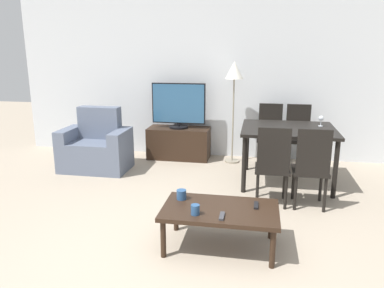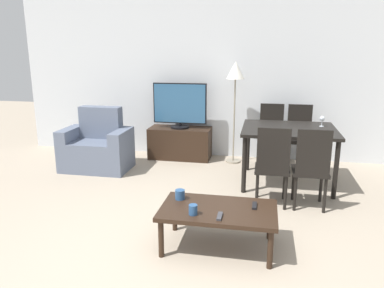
# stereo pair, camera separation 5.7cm
# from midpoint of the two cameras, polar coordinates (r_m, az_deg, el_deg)

# --- Properties ---
(ground_plane) EXTENTS (18.00, 18.00, 0.00)m
(ground_plane) POSITION_cam_midpoint_polar(r_m,az_deg,el_deg) (3.32, -4.44, -18.80)
(ground_plane) COLOR tan
(wall_back) EXTENTS (6.86, 0.06, 2.70)m
(wall_back) POSITION_cam_midpoint_polar(r_m,az_deg,el_deg) (6.34, 4.11, 10.16)
(wall_back) COLOR silver
(wall_back) RESTS_ON ground_plane
(armchair) EXTENTS (1.01, 0.65, 0.94)m
(armchair) POSITION_cam_midpoint_polar(r_m,az_deg,el_deg) (5.91, -13.97, -0.55)
(armchair) COLOR slate
(armchair) RESTS_ON ground_plane
(tv_stand) EXTENTS (1.02, 0.47, 0.52)m
(tv_stand) POSITION_cam_midpoint_polar(r_m,az_deg,el_deg) (6.32, -1.56, 0.16)
(tv_stand) COLOR black
(tv_stand) RESTS_ON ground_plane
(tv) EXTENTS (0.89, 0.31, 0.74)m
(tv) POSITION_cam_midpoint_polar(r_m,az_deg,el_deg) (6.19, -1.60, 5.84)
(tv) COLOR black
(tv) RESTS_ON tv_stand
(coffee_table) EXTENTS (1.06, 0.63, 0.39)m
(coffee_table) POSITION_cam_midpoint_polar(r_m,az_deg,el_deg) (3.50, 4.50, -10.39)
(coffee_table) COLOR black
(coffee_table) RESTS_ON ground_plane
(dining_table) EXTENTS (1.23, 1.06, 0.78)m
(dining_table) POSITION_cam_midpoint_polar(r_m,az_deg,el_deg) (5.21, 14.83, 1.45)
(dining_table) COLOR black
(dining_table) RESTS_ON ground_plane
(dining_chair_near) EXTENTS (0.40, 0.40, 0.96)m
(dining_chair_near) POSITION_cam_midpoint_polar(r_m,az_deg,el_deg) (4.42, 12.53, -2.92)
(dining_chair_near) COLOR black
(dining_chair_near) RESTS_ON ground_plane
(dining_chair_far) EXTENTS (0.40, 0.40, 0.96)m
(dining_chair_far) POSITION_cam_midpoint_polar(r_m,az_deg,el_deg) (6.08, 16.29, 1.57)
(dining_chair_far) COLOR black
(dining_chair_far) RESTS_ON ground_plane
(dining_chair_near_right) EXTENTS (0.40, 0.40, 0.96)m
(dining_chair_near_right) POSITION_cam_midpoint_polar(r_m,az_deg,el_deg) (4.46, 18.09, -3.16)
(dining_chair_near_right) COLOR black
(dining_chair_near_right) RESTS_ON ground_plane
(dining_chair_far_left) EXTENTS (0.40, 0.40, 0.96)m
(dining_chair_far_left) POSITION_cam_midpoint_polar(r_m,az_deg,el_deg) (6.05, 12.23, 1.77)
(dining_chair_far_left) COLOR black
(dining_chair_far_left) RESTS_ON ground_plane
(floor_lamp) EXTENTS (0.28, 0.28, 1.62)m
(floor_lamp) POSITION_cam_midpoint_polar(r_m,az_deg,el_deg) (5.95, 6.90, 10.05)
(floor_lamp) COLOR gray
(floor_lamp) RESTS_ON ground_plane
(remote_primary) EXTENTS (0.04, 0.15, 0.02)m
(remote_primary) POSITION_cam_midpoint_polar(r_m,az_deg,el_deg) (3.31, 4.74, -10.91)
(remote_primary) COLOR #38383D
(remote_primary) RESTS_ON coffee_table
(remote_secondary) EXTENTS (0.04, 0.15, 0.02)m
(remote_secondary) POSITION_cam_midpoint_polar(r_m,az_deg,el_deg) (3.56, 9.95, -9.23)
(remote_secondary) COLOR black
(remote_secondary) RESTS_ON coffee_table
(cup_white_near) EXTENTS (0.08, 0.08, 0.09)m
(cup_white_near) POSITION_cam_midpoint_polar(r_m,az_deg,el_deg) (3.34, 0.67, -9.98)
(cup_white_near) COLOR navy
(cup_white_near) RESTS_ON coffee_table
(cup_colored_far) EXTENTS (0.09, 0.09, 0.09)m
(cup_colored_far) POSITION_cam_midpoint_polar(r_m,az_deg,el_deg) (3.65, -1.39, -7.71)
(cup_colored_far) COLOR navy
(cup_colored_far) RESTS_ON coffee_table
(wine_glass_left) EXTENTS (0.07, 0.07, 0.15)m
(wine_glass_left) POSITION_cam_midpoint_polar(r_m,az_deg,el_deg) (5.39, 19.51, 3.58)
(wine_glass_left) COLOR silver
(wine_glass_left) RESTS_ON dining_table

